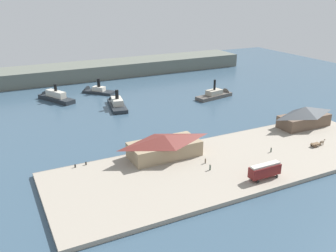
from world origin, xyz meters
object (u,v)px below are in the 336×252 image
(horse_cart, at_px, (318,143))
(ferry_outer_harbor, at_px, (95,91))
(ferry_moored_west, at_px, (218,94))
(mooring_post_west, at_px, (86,163))
(ferry_mid_harbor, at_px, (116,103))
(street_tram, at_px, (265,170))
(ferry_shed_customs_shed, at_px, (164,145))
(mooring_post_center_west, at_px, (75,166))
(ferry_moored_east, at_px, (53,97))
(pedestrian_at_waters_edge, at_px, (205,161))
(pedestrian_walking_east, at_px, (271,150))
(ferry_shed_west_terminal, at_px, (304,116))
(pedestrian_walking_west, at_px, (210,167))

(horse_cart, bearing_deg, ferry_outer_harbor, 114.31)
(ferry_moored_west, bearing_deg, mooring_post_west, -149.13)
(mooring_post_west, height_order, ferry_mid_harbor, ferry_mid_harbor)
(horse_cart, bearing_deg, mooring_post_west, 163.97)
(street_tram, xyz_separation_m, horse_cart, (30.18, 9.26, -1.58))
(ferry_shed_customs_shed, distance_m, ferry_outer_harbor, 85.26)
(mooring_post_center_west, height_order, ferry_moored_west, ferry_moored_west)
(ferry_mid_harbor, distance_m, ferry_moored_west, 49.24)
(ferry_mid_harbor, relative_size, ferry_moored_east, 0.99)
(street_tram, bearing_deg, ferry_mid_harbor, 98.61)
(pedestrian_at_waters_edge, bearing_deg, ferry_outer_harbor, 93.64)
(street_tram, distance_m, pedestrian_walking_east, 18.36)
(ferry_shed_customs_shed, xyz_separation_m, pedestrian_at_waters_edge, (8.52, -9.88, -2.73))
(ferry_moored_west, bearing_deg, ferry_mid_harbor, 169.78)
(ferry_mid_harbor, bearing_deg, ferry_moored_east, 137.44)
(ferry_shed_west_terminal, height_order, pedestrian_walking_west, ferry_shed_west_terminal)
(ferry_shed_customs_shed, height_order, ferry_moored_west, ferry_moored_west)
(ferry_moored_east, bearing_deg, ferry_mid_harbor, -42.56)
(street_tram, xyz_separation_m, ferry_moored_east, (-36.35, 105.90, -2.04))
(mooring_post_center_west, distance_m, ferry_mid_harbor, 63.11)
(ferry_shed_west_terminal, bearing_deg, pedestrian_walking_west, -164.27)
(pedestrian_at_waters_edge, height_order, ferry_outer_harbor, ferry_outer_harbor)
(mooring_post_west, relative_size, mooring_post_center_west, 1.00)
(pedestrian_walking_east, bearing_deg, pedestrian_at_waters_edge, 173.65)
(ferry_shed_west_terminal, bearing_deg, ferry_shed_customs_shed, -179.99)
(mooring_post_center_west, height_order, ferry_moored_east, ferry_moored_east)
(ferry_moored_east, bearing_deg, pedestrian_walking_east, -61.98)
(pedestrian_at_waters_edge, distance_m, ferry_mid_harbor, 69.35)
(ferry_outer_harbor, bearing_deg, pedestrian_walking_west, -87.14)
(street_tram, distance_m, ferry_moored_east, 111.98)
(ferry_outer_harbor, bearing_deg, ferry_moored_east, -168.97)
(street_tram, height_order, mooring_post_west, street_tram)
(pedestrian_walking_east, bearing_deg, mooring_post_center_west, 163.52)
(mooring_post_west, bearing_deg, pedestrian_at_waters_edge, -24.96)
(horse_cart, distance_m, ferry_moored_east, 117.33)
(street_tram, relative_size, mooring_post_center_west, 10.33)
(horse_cart, distance_m, ferry_outer_harbor, 110.54)
(ferry_outer_harbor, height_order, ferry_moored_east, ferry_moored_east)
(ferry_shed_west_terminal, xyz_separation_m, ferry_moored_west, (-4.05, 50.63, -3.74))
(pedestrian_at_waters_edge, relative_size, ferry_mid_harbor, 0.07)
(mooring_post_center_west, bearing_deg, ferry_moored_west, 29.97)
(ferry_shed_west_terminal, height_order, pedestrian_at_waters_edge, ferry_shed_west_terminal)
(mooring_post_west, bearing_deg, pedestrian_walking_west, -31.81)
(ferry_moored_west, xyz_separation_m, ferry_outer_harbor, (-51.03, 34.51, -0.25))
(street_tram, bearing_deg, horse_cart, 17.06)
(street_tram, relative_size, horse_cart, 1.61)
(mooring_post_west, height_order, mooring_post_center_west, same)
(pedestrian_walking_east, xyz_separation_m, ferry_outer_harbor, (-28.71, 97.55, -0.82))
(mooring_post_west, bearing_deg, pedestrian_walking_east, -17.62)
(street_tram, bearing_deg, mooring_post_center_west, 146.26)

